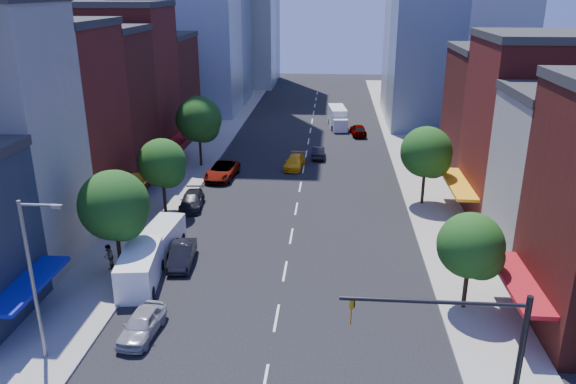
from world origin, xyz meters
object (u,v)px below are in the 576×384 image
(cargo_van_near, at_px, (140,270))
(traffic_car_far, at_px, (358,130))
(parked_car_front, at_px, (142,324))
(traffic_car_oncoming, at_px, (318,152))
(cargo_van_far, at_px, (162,239))
(taxi, at_px, (295,162))
(parked_car_rear, at_px, (192,200))
(pedestrian_far, at_px, (108,257))
(box_truck, at_px, (338,118))
(parked_car_second, at_px, (182,255))
(parked_car_third, at_px, (222,171))

(cargo_van_near, distance_m, traffic_car_far, 45.39)
(parked_car_front, bearing_deg, traffic_car_oncoming, 80.68)
(parked_car_front, height_order, cargo_van_far, cargo_van_far)
(taxi, height_order, traffic_car_far, traffic_car_far)
(parked_car_rear, height_order, cargo_van_near, cargo_van_near)
(parked_car_front, xyz_separation_m, cargo_van_far, (-2.01, 10.73, 0.34))
(taxi, bearing_deg, cargo_van_far, -105.02)
(parked_car_front, height_order, pedestrian_far, pedestrian_far)
(parked_car_front, relative_size, box_truck, 0.59)
(parked_car_front, height_order, traffic_car_far, traffic_car_far)
(parked_car_front, relative_size, parked_car_second, 0.95)
(parked_car_front, xyz_separation_m, parked_car_third, (-0.87, 28.51, 0.08))
(box_truck, bearing_deg, pedestrian_far, -116.67)
(traffic_car_far, bearing_deg, parked_car_rear, 53.17)
(parked_car_third, xyz_separation_m, box_truck, (12.15, 24.07, 0.54))
(parked_car_second, relative_size, parked_car_third, 0.77)
(cargo_van_far, distance_m, box_truck, 43.91)
(parked_car_third, relative_size, cargo_van_far, 1.12)
(taxi, relative_size, pedestrian_far, 2.63)
(traffic_car_oncoming, bearing_deg, cargo_van_far, 67.21)
(parked_car_rear, bearing_deg, pedestrian_far, -108.68)
(parked_car_front, bearing_deg, pedestrian_far, 127.26)
(parked_car_rear, height_order, box_truck, box_truck)
(cargo_van_near, height_order, box_truck, box_truck)
(cargo_van_far, xyz_separation_m, traffic_car_oncoming, (11.01, 26.22, -0.40))
(pedestrian_far, bearing_deg, parked_car_rear, 154.38)
(pedestrian_far, bearing_deg, traffic_car_far, 142.44)
(traffic_car_oncoming, relative_size, pedestrian_far, 2.28)
(parked_car_second, bearing_deg, box_truck, 69.97)
(parked_car_second, xyz_separation_m, pedestrian_far, (-4.89, -1.36, 0.30))
(traffic_car_oncoming, bearing_deg, cargo_van_near, 70.67)
(taxi, bearing_deg, parked_car_second, -99.17)
(traffic_car_far, bearing_deg, cargo_van_near, 62.23)
(cargo_van_far, distance_m, traffic_car_far, 40.67)
(parked_car_front, bearing_deg, cargo_van_far, 104.97)
(parked_car_third, height_order, cargo_van_far, cargo_van_far)
(parked_car_rear, xyz_separation_m, box_truck, (13.29, 32.60, 0.66))
(parked_car_front, xyz_separation_m, parked_car_second, (-0.01, 8.94, 0.01))
(cargo_van_near, xyz_separation_m, box_truck, (13.27, 46.95, 0.16))
(cargo_van_near, bearing_deg, taxi, 64.78)
(parked_car_third, relative_size, taxi, 1.24)
(traffic_car_far, relative_size, box_truck, 0.64)
(parked_car_second, bearing_deg, cargo_van_far, 132.60)
(traffic_car_oncoming, xyz_separation_m, traffic_car_far, (5.08, 11.13, 0.11))
(parked_car_rear, distance_m, traffic_car_oncoming, 20.22)
(traffic_car_oncoming, distance_m, traffic_car_far, 12.24)
(parked_car_front, relative_size, traffic_car_far, 0.93)
(box_truck, bearing_deg, parked_car_front, -109.00)
(traffic_car_oncoming, height_order, traffic_car_far, traffic_car_far)
(taxi, bearing_deg, traffic_car_far, 69.91)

